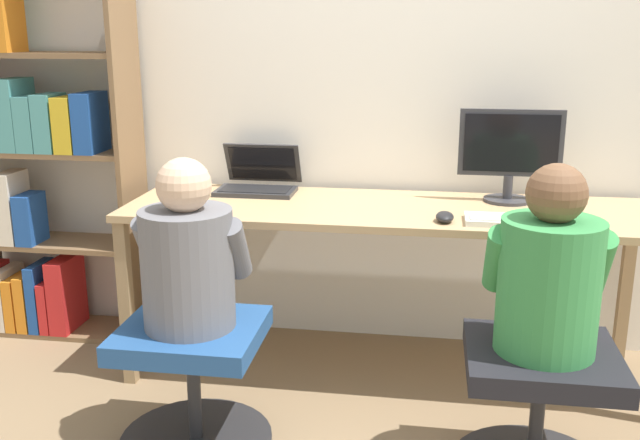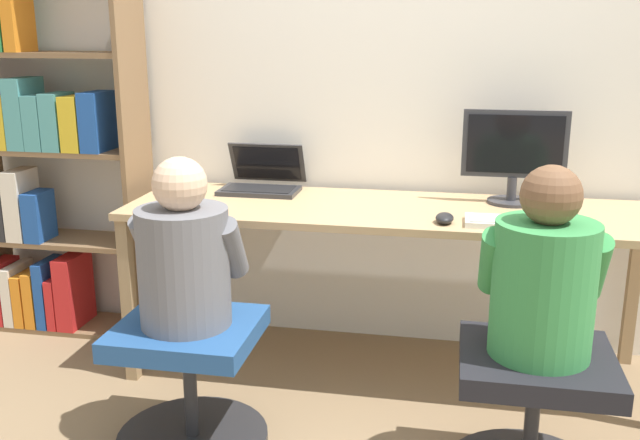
{
  "view_description": "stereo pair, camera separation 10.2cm",
  "coord_description": "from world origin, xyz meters",
  "px_view_note": "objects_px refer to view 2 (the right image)",
  "views": [
    {
      "loc": [
        0.17,
        -2.57,
        1.46
      ],
      "look_at": [
        -0.25,
        0.12,
        0.72
      ],
      "focal_mm": 40.0,
      "sensor_mm": 36.0,
      "label": 1
    },
    {
      "loc": [
        0.27,
        -2.55,
        1.46
      ],
      "look_at": [
        -0.25,
        0.12,
        0.72
      ],
      "focal_mm": 40.0,
      "sensor_mm": 36.0,
      "label": 2
    }
  ],
  "objects_px": {
    "person_at_laptop": "(184,256)",
    "bookshelf": "(37,159)",
    "keyboard": "(520,222)",
    "person_at_monitor": "(544,277)",
    "desktop_monitor": "(514,155)",
    "office_chair_left": "(532,413)",
    "office_chair_right": "(190,378)",
    "laptop": "(262,181)"
  },
  "relations": [
    {
      "from": "keyboard",
      "to": "person_at_monitor",
      "type": "xyz_separation_m",
      "value": [
        0.03,
        -0.53,
        -0.03
      ]
    },
    {
      "from": "desktop_monitor",
      "to": "laptop",
      "type": "relative_size",
      "value": 1.22
    },
    {
      "from": "person_at_monitor",
      "to": "bookshelf",
      "type": "bearing_deg",
      "value": 158.75
    },
    {
      "from": "desktop_monitor",
      "to": "person_at_monitor",
      "type": "distance_m",
      "value": 0.92
    },
    {
      "from": "desktop_monitor",
      "to": "office_chair_right",
      "type": "relative_size",
      "value": 0.79
    },
    {
      "from": "keyboard",
      "to": "office_chair_left",
      "type": "relative_size",
      "value": 0.75
    },
    {
      "from": "office_chair_right",
      "to": "person_at_monitor",
      "type": "height_order",
      "value": "person_at_monitor"
    },
    {
      "from": "bookshelf",
      "to": "office_chair_right",
      "type": "bearing_deg",
      "value": -38.85
    },
    {
      "from": "bookshelf",
      "to": "laptop",
      "type": "bearing_deg",
      "value": 2.5
    },
    {
      "from": "keyboard",
      "to": "bookshelf",
      "type": "distance_m",
      "value": 2.24
    },
    {
      "from": "office_chair_right",
      "to": "person_at_laptop",
      "type": "distance_m",
      "value": 0.45
    },
    {
      "from": "person_at_laptop",
      "to": "bookshelf",
      "type": "relative_size",
      "value": 0.33
    },
    {
      "from": "office_chair_right",
      "to": "bookshelf",
      "type": "xyz_separation_m",
      "value": [
        -1.07,
        0.86,
        0.6
      ]
    },
    {
      "from": "keyboard",
      "to": "office_chair_left",
      "type": "bearing_deg",
      "value": -86.28
    },
    {
      "from": "laptop",
      "to": "office_chair_left",
      "type": "xyz_separation_m",
      "value": [
        1.15,
        -0.93,
        -0.53
      ]
    },
    {
      "from": "office_chair_right",
      "to": "person_at_monitor",
      "type": "xyz_separation_m",
      "value": [
        1.17,
        -0.01,
        0.46
      ]
    },
    {
      "from": "person_at_laptop",
      "to": "office_chair_right",
      "type": "bearing_deg",
      "value": -90.0
    },
    {
      "from": "desktop_monitor",
      "to": "person_at_laptop",
      "type": "xyz_separation_m",
      "value": [
        -1.13,
        -0.87,
        -0.23
      ]
    },
    {
      "from": "office_chair_left",
      "to": "person_at_monitor",
      "type": "relative_size",
      "value": 0.9
    },
    {
      "from": "office_chair_left",
      "to": "bookshelf",
      "type": "relative_size",
      "value": 0.3
    },
    {
      "from": "office_chair_left",
      "to": "bookshelf",
      "type": "bearing_deg",
      "value": 158.65
    },
    {
      "from": "person_at_monitor",
      "to": "person_at_laptop",
      "type": "height_order",
      "value": "person_at_monitor"
    },
    {
      "from": "keyboard",
      "to": "person_at_laptop",
      "type": "bearing_deg",
      "value": -155.76
    },
    {
      "from": "office_chair_right",
      "to": "desktop_monitor",
      "type": "bearing_deg",
      "value": 37.94
    },
    {
      "from": "bookshelf",
      "to": "keyboard",
      "type": "bearing_deg",
      "value": -8.92
    },
    {
      "from": "laptop",
      "to": "person_at_laptop",
      "type": "xyz_separation_m",
      "value": [
        -0.02,
        -0.91,
        -0.07
      ]
    },
    {
      "from": "office_chair_left",
      "to": "person_at_laptop",
      "type": "distance_m",
      "value": 1.26
    },
    {
      "from": "office_chair_left",
      "to": "person_at_laptop",
      "type": "xyz_separation_m",
      "value": [
        -1.17,
        0.02,
        0.45
      ]
    },
    {
      "from": "laptop",
      "to": "keyboard",
      "type": "relative_size",
      "value": 0.86
    },
    {
      "from": "desktop_monitor",
      "to": "person_at_laptop",
      "type": "bearing_deg",
      "value": -142.19
    },
    {
      "from": "bookshelf",
      "to": "office_chair_left",
      "type": "bearing_deg",
      "value": -21.35
    },
    {
      "from": "office_chair_left",
      "to": "person_at_monitor",
      "type": "xyz_separation_m",
      "value": [
        0.0,
        0.0,
        0.46
      ]
    },
    {
      "from": "office_chair_right",
      "to": "person_at_monitor",
      "type": "relative_size",
      "value": 0.9
    },
    {
      "from": "keyboard",
      "to": "person_at_monitor",
      "type": "distance_m",
      "value": 0.53
    },
    {
      "from": "keyboard",
      "to": "person_at_laptop",
      "type": "distance_m",
      "value": 1.25
    },
    {
      "from": "person_at_monitor",
      "to": "desktop_monitor",
      "type": "bearing_deg",
      "value": 92.99
    },
    {
      "from": "desktop_monitor",
      "to": "bookshelf",
      "type": "relative_size",
      "value": 0.24
    },
    {
      "from": "desktop_monitor",
      "to": "keyboard",
      "type": "xyz_separation_m",
      "value": [
        0.01,
        -0.36,
        -0.19
      ]
    },
    {
      "from": "office_chair_left",
      "to": "person_at_monitor",
      "type": "bearing_deg",
      "value": 90.0
    },
    {
      "from": "desktop_monitor",
      "to": "keyboard",
      "type": "distance_m",
      "value": 0.41
    },
    {
      "from": "person_at_laptop",
      "to": "bookshelf",
      "type": "height_order",
      "value": "bookshelf"
    },
    {
      "from": "office_chair_left",
      "to": "office_chair_right",
      "type": "distance_m",
      "value": 1.17
    }
  ]
}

